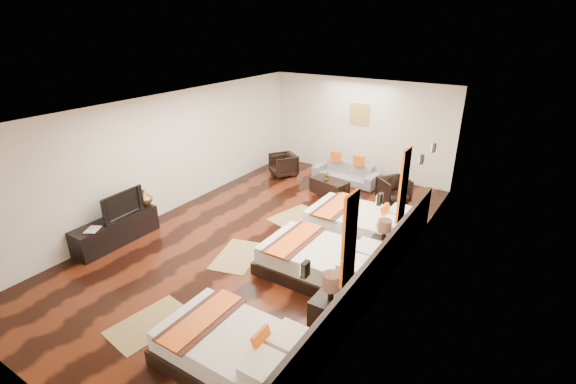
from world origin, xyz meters
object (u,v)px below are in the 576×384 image
Objects in this scene: nightstand_a at (330,311)px; armchair_right at (394,190)px; tv_console at (116,230)px; sofa at (346,173)px; nightstand_b at (382,248)px; bed_far at (362,224)px; coffee_table at (329,187)px; book at (87,230)px; bed_mid at (324,262)px; armchair_left at (283,165)px; figurine at (144,197)px; tv at (120,204)px; bed_near at (235,349)px; table_plant at (327,175)px.

armchair_right is (-0.79, 5.08, -0.03)m from nightstand_a.
tv_console is 0.96× the size of sofa.
bed_far is at bearing 133.87° from nightstand_b.
coffee_table is (2.55, 4.68, -0.08)m from tv_console.
nightstand_a is 0.99× the size of coffee_table.
book is at bearing -90.00° from tv_console.
bed_far is at bearing 89.99° from bed_mid.
bed_mid is at bearing 23.69° from book.
nightstand_a is at bearing -75.80° from bed_far.
coffee_table is at bearing 18.59° from armchair_left.
nightstand_b is at bearing -52.51° from sofa.
coffee_table is (2.55, 3.88, -0.53)m from figurine.
sofa is (-2.39, 3.53, -0.05)m from nightstand_b.
tv is 2.76× the size of figurine.
book is 7.07m from armchair_right.
bed_mid is 2.26× the size of tv.
armchair_left is at bearing 128.97° from nightstand_a.
bed_mid reaches higher than armchair_right.
nightstand_b is 5.16m from armchair_left.
tv_console is (-4.20, -1.24, -0.01)m from bed_mid.
figurine is at bearing 171.14° from nightstand_a.
bed_far is at bearing 27.44° from figurine.
tv is 0.65m from figurine.
bed_near reaches higher than tv_console.
nightstand_a is at bearing 7.23° from book.
bed_far is 3.10× the size of armchair_left.
book is 0.31× the size of coffee_table.
figurine is (-0.05, 0.64, -0.10)m from tv.
coffee_table is (-1.64, 3.44, -0.09)m from bed_mid.
tv is at bearing -63.06° from armchair_left.
nightstand_a reaches higher than book.
nightstand_b is 3.70× the size of table_plant.
armchair_left is (0.70, 5.05, -0.50)m from tv.
tv_console is 5.83× the size of book.
tv_console is (-4.95, -2.20, -0.05)m from nightstand_b.
figurine reaches higher than tv_console.
nightstand_b is 0.92× the size of coffee_table.
bed_far reaches higher than armchair_left.
tv is (-4.15, 1.43, 0.56)m from bed_near.
figurine is 0.35× the size of coffee_table.
bed_mid is at bearing 16.44° from tv_console.
table_plant is at bearing -90.56° from sofa.
sofa is at bearing 110.12° from bed_mid.
nightstand_a is at bearing -90.00° from nightstand_b.
armchair_left is at bearing 81.77° from tv_console.
book is at bearing -62.52° from armchair_left.
figurine is 5.57m from sofa.
sofa is (-2.39, 5.71, -0.07)m from nightstand_a.
tv_console is at bearing -179.72° from nightstand_a.
tv is 0.81m from book.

